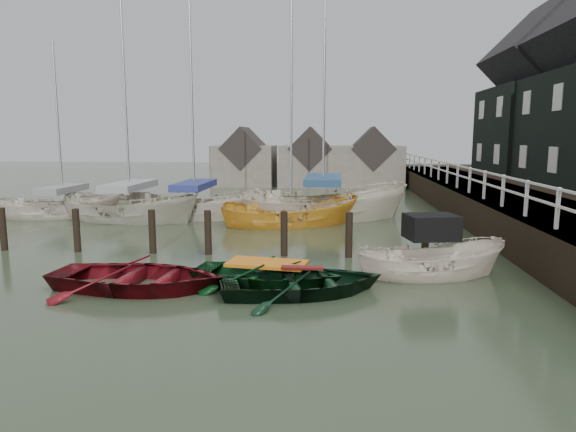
# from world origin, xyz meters

# --- Properties ---
(ground) EXTENTS (120.00, 120.00, 0.00)m
(ground) POSITION_xyz_m (0.00, 0.00, 0.00)
(ground) COLOR #303C26
(ground) RESTS_ON ground
(pier) EXTENTS (3.04, 32.00, 2.70)m
(pier) POSITION_xyz_m (9.48, 10.00, 0.71)
(pier) COLOR black
(pier) RESTS_ON ground
(mooring_pilings) EXTENTS (13.72, 0.22, 1.80)m
(mooring_pilings) POSITION_xyz_m (-1.11, 3.00, 0.50)
(mooring_pilings) COLOR black
(mooring_pilings) RESTS_ON ground
(far_sheds) EXTENTS (14.00, 4.08, 4.39)m
(far_sheds) POSITION_xyz_m (0.83, 26.00, 1.86)
(far_sheds) COLOR #665B51
(far_sheds) RESTS_ON ground
(rowboat_red) EXTENTS (4.51, 3.37, 0.89)m
(rowboat_red) POSITION_xyz_m (-2.00, -0.82, 0.00)
(rowboat_red) COLOR #5E0D14
(rowboat_red) RESTS_ON ground
(rowboat_green) EXTENTS (4.18, 3.28, 0.79)m
(rowboat_green) POSITION_xyz_m (1.07, -0.12, 0.00)
(rowboat_green) COLOR black
(rowboat_green) RESTS_ON ground
(rowboat_dkgreen) EXTENTS (4.62, 3.84, 0.83)m
(rowboat_dkgreen) POSITION_xyz_m (2.00, -0.80, 0.00)
(rowboat_dkgreen) COLOR black
(rowboat_dkgreen) RESTS_ON ground
(motorboat) EXTENTS (4.26, 2.34, 2.41)m
(motorboat) POSITION_xyz_m (5.31, 0.97, 0.11)
(motorboat) COLOR beige
(motorboat) RESTS_ON ground
(sailboat_a) EXTENTS (7.02, 3.77, 11.57)m
(sailboat_a) POSITION_xyz_m (-6.25, 9.25, 0.06)
(sailboat_a) COLOR beige
(sailboat_a) RESTS_ON ground
(sailboat_b) EXTENTS (6.62, 2.90, 12.19)m
(sailboat_b) POSITION_xyz_m (-3.60, 10.25, 0.07)
(sailboat_b) COLOR beige
(sailboat_b) RESTS_ON ground
(sailboat_c) EXTENTS (6.28, 3.87, 10.21)m
(sailboat_c) POSITION_xyz_m (0.95, 8.71, 0.01)
(sailboat_c) COLOR gold
(sailboat_c) RESTS_ON ground
(sailboat_d) EXTENTS (8.19, 4.41, 13.15)m
(sailboat_d) POSITION_xyz_m (2.25, 10.45, 0.06)
(sailboat_d) COLOR beige
(sailboat_d) RESTS_ON ground
(sailboat_e) EXTENTS (5.86, 3.92, 8.93)m
(sailboat_e) POSITION_xyz_m (-9.73, 9.97, 0.06)
(sailboat_e) COLOR beige
(sailboat_e) RESTS_ON ground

